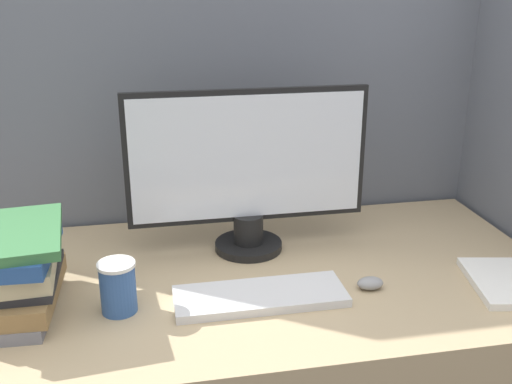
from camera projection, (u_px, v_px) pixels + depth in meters
cubicle_panel_rear at (232, 176)px, 1.83m from camera, size 1.86×0.04×1.78m
monitor at (248, 172)px, 1.53m from camera, size 0.62×0.18×0.43m
keyboard at (260, 296)px, 1.35m from camera, size 0.39×0.14×0.02m
mouse at (370, 283)px, 1.40m from camera, size 0.06×0.04×0.03m
coffee_cup at (118, 287)px, 1.29m from camera, size 0.08×0.08×0.12m
book_stack at (10, 272)px, 1.28m from camera, size 0.25×0.31×0.19m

